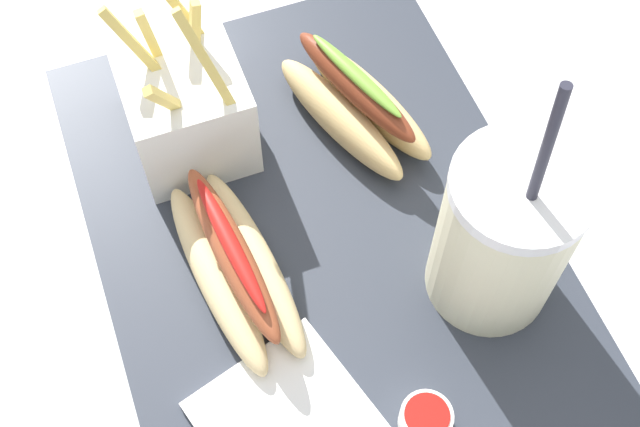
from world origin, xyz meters
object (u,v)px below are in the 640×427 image
object	(u,v)px
fries_basket	(184,102)
ketchup_cup_1	(426,419)
hot_dog_1	(235,265)
soda_cup	(503,236)
hot_dog_2	(354,104)

from	to	relation	value
fries_basket	ketchup_cup_1	size ratio (longest dim) A/B	4.38
hot_dog_1	soda_cup	bearing A→B (deg)	69.17
fries_basket	hot_dog_2	xyz separation A→B (m)	(0.03, 0.13, -0.02)
ketchup_cup_1	fries_basket	bearing A→B (deg)	-164.07
soda_cup	hot_dog_2	world-z (taller)	soda_cup
soda_cup	hot_dog_1	size ratio (longest dim) A/B	1.35
hot_dog_2	hot_dog_1	bearing A→B (deg)	-52.20
fries_basket	hot_dog_1	distance (m)	0.14
fries_basket	hot_dog_2	world-z (taller)	fries_basket
hot_dog_1	ketchup_cup_1	bearing A→B (deg)	30.18
soda_cup	hot_dog_1	bearing A→B (deg)	-110.83
hot_dog_1	hot_dog_2	bearing A→B (deg)	127.80
fries_basket	soda_cup	bearing A→B (deg)	39.55
hot_dog_1	hot_dog_2	world-z (taller)	hot_dog_2
hot_dog_2	ketchup_cup_1	world-z (taller)	hot_dog_2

